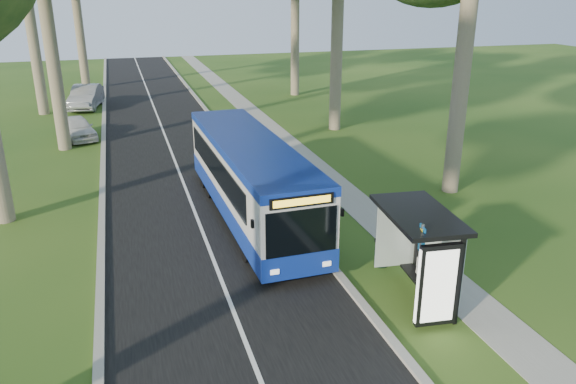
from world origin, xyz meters
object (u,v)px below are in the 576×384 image
Objects in this scene: bus at (250,179)px; car_white at (77,128)px; bus_shelter at (430,245)px; car_silver at (86,97)px; litter_bin at (382,252)px; bus_stop_sign at (420,264)px.

car_white is (-6.92, 14.48, -0.91)m from bus.
car_silver is at bearing 113.08° from bus_shelter.
bus is at bearing -65.00° from car_silver.
car_silver is (-9.76, 28.73, 0.38)m from litter_bin.
bus_stop_sign is 3.59m from litter_bin.
bus reaches higher than car_silver.
bus is 8.70m from bus_stop_sign.
car_white is 0.77× the size of car_silver.
bus_stop_sign is 0.57× the size of car_silver.
car_silver reaches higher than car_white.
bus_stop_sign is 0.92m from bus_shelter.
car_silver is at bearing 108.77° from litter_bin.
bus_shelter is at bearing -81.87° from car_white.
litter_bin is at bearing -79.11° from car_white.
litter_bin is at bearing 91.92° from bus_stop_sign.
bus_stop_sign reaches higher than litter_bin.
bus_stop_sign reaches higher than car_white.
bus is at bearing 118.84° from bus_stop_sign.
bus_stop_sign is at bearing -100.64° from litter_bin.
bus is at bearing -80.60° from car_white.
bus_shelter is 24.38m from car_white.
bus_shelter reaches higher than car_white.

